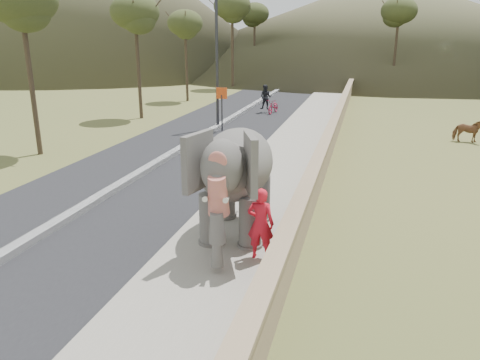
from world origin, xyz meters
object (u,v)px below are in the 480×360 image
(elephant_and_man, at_px, (237,179))
(motorcyclist, at_px, (270,102))
(lamppost, at_px, (222,40))
(cow, at_px, (468,131))

(elephant_and_man, relative_size, motorcyclist, 2.16)
(lamppost, xyz_separation_m, motorcyclist, (1.51, 6.00, -4.13))
(lamppost, xyz_separation_m, cow, (12.77, -0.28, -4.29))
(cow, relative_size, motorcyclist, 0.72)
(lamppost, bearing_deg, motorcyclist, 75.91)
(lamppost, bearing_deg, elephant_and_man, -71.59)
(lamppost, distance_m, cow, 13.48)
(motorcyclist, bearing_deg, lamppost, -104.09)
(lamppost, xyz_separation_m, elephant_and_man, (4.71, -14.14, -3.29))
(lamppost, height_order, motorcyclist, lamppost)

